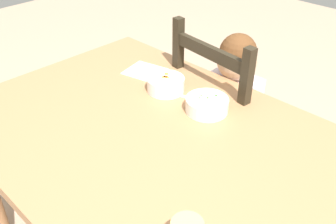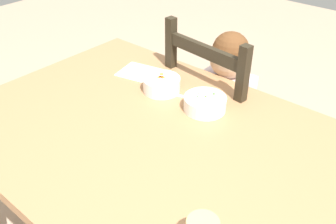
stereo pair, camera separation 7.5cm
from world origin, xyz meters
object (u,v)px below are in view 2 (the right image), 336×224
at_px(spoon, 177,95).
at_px(child_figure, 222,102).
at_px(dining_chair, 219,130).
at_px(bowl_of_peas, 205,103).
at_px(dining_table, 169,163).
at_px(bowl_of_carrots, 162,84).

bearing_deg(spoon, child_figure, 83.54).
relative_size(dining_chair, bowl_of_peas, 6.44).
height_order(dining_table, spoon, spoon).
relative_size(dining_table, bowl_of_carrots, 10.33).
distance_m(dining_table, spoon, 0.30).
bearing_deg(bowl_of_carrots, bowl_of_peas, 0.01).
distance_m(dining_chair, bowl_of_carrots, 0.46).
distance_m(dining_table, bowl_of_peas, 0.26).
relative_size(bowl_of_peas, spoon, 1.12).
height_order(dining_table, dining_chair, dining_chair).
distance_m(dining_chair, spoon, 0.43).
xyz_separation_m(dining_chair, bowl_of_peas, (0.11, -0.29, 0.34)).
xyz_separation_m(child_figure, bowl_of_carrots, (-0.10, -0.29, 0.18)).
bearing_deg(child_figure, spoon, -96.46).
relative_size(dining_table, dining_chair, 1.52).
relative_size(dining_table, spoon, 11.00).
height_order(bowl_of_peas, spoon, bowl_of_peas).
bearing_deg(spoon, bowl_of_peas, -3.32).
bearing_deg(bowl_of_peas, spoon, 176.68).
height_order(dining_chair, bowl_of_peas, dining_chair).
bearing_deg(spoon, dining_table, -55.66).
bearing_deg(bowl_of_carrots, spoon, 6.33).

